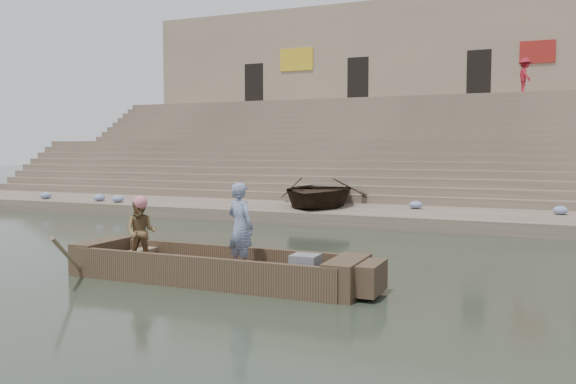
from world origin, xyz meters
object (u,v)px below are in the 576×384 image
Objects in this scene: television at (305,266)px; pedestrian at (525,76)px; beached_rowboat at (318,192)px; rowing_man at (141,232)px; standing_man at (240,227)px; main_rowboat at (213,275)px.

pedestrian is at bearing 83.34° from television.
television is 10.88m from beached_rowboat.
television is (3.30, 0.11, -0.42)m from rowing_man.
standing_man is 24.56m from pedestrian.
rowing_man is 3.33m from television.
television is 24.58m from pedestrian.
rowing_man is (-2.03, -0.18, -0.18)m from standing_man.
pedestrian reaches higher than main_rowboat.
standing_man is 1.29× the size of rowing_man.
standing_man is at bearing -86.87° from beached_rowboat.
television is 0.25× the size of pedestrian.
rowing_man is 10.39m from beached_rowboat.
beached_rowboat is at bearing 136.18° from pedestrian.
standing_man is at bearing 151.58° from pedestrian.
beached_rowboat is at bearing 99.62° from main_rowboat.
television is at bearing -0.00° from main_rowboat.
main_rowboat is 1.04× the size of beached_rowboat.
main_rowboat is 1.06m from standing_man.
beached_rowboat is at bearing 69.21° from rowing_man.
standing_man is (0.53, 0.07, 0.91)m from main_rowboat.
beached_rowboat is (-3.54, 10.27, 0.48)m from television.
beached_rowboat is (-2.27, 10.21, -0.12)m from standing_man.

